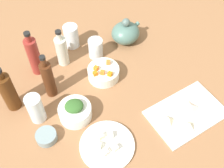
% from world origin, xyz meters
% --- Properties ---
extents(tabletop, '(1.90, 1.90, 0.03)m').
position_xyz_m(tabletop, '(0.00, 0.00, 0.01)').
color(tabletop, '#906240').
rests_on(tabletop, ground).
extents(cutting_board, '(0.33, 0.23, 0.01)m').
position_xyz_m(cutting_board, '(0.17, -0.28, 0.03)').
color(cutting_board, silver).
rests_on(cutting_board, tabletop).
extents(plate_tofu, '(0.21, 0.21, 0.01)m').
position_xyz_m(plate_tofu, '(-0.18, -0.20, 0.04)').
color(plate_tofu, white).
rests_on(plate_tofu, tabletop).
extents(bowl_greens, '(0.13, 0.13, 0.06)m').
position_xyz_m(bowl_greens, '(-0.20, -0.01, 0.06)').
color(bowl_greens, white).
rests_on(bowl_greens, tabletop).
extents(bowl_carrots, '(0.14, 0.14, 0.05)m').
position_xyz_m(bowl_carrots, '(0.02, 0.09, 0.06)').
color(bowl_carrots, white).
rests_on(bowl_carrots, tabletop).
extents(bowl_small_side, '(0.08, 0.08, 0.03)m').
position_xyz_m(bowl_small_side, '(-0.34, -0.03, 0.05)').
color(bowl_small_side, gray).
rests_on(bowl_small_side, tabletop).
extents(teapot, '(0.16, 0.14, 0.14)m').
position_xyz_m(teapot, '(0.25, 0.21, 0.08)').
color(teapot, '#4C6E65').
rests_on(teapot, tabletop).
extents(bottle_0, '(0.05, 0.05, 0.23)m').
position_xyz_m(bottle_0, '(-0.21, 0.15, 0.13)').
color(bottle_0, '#4D2512').
rests_on(bottle_0, tabletop).
extents(bottle_1, '(0.05, 0.05, 0.20)m').
position_xyz_m(bottle_1, '(-0.08, 0.28, 0.11)').
color(bottle_1, silver).
rests_on(bottle_1, tabletop).
extents(bottle_2, '(0.06, 0.06, 0.23)m').
position_xyz_m(bottle_2, '(-0.37, 0.19, 0.13)').
color(bottle_2, '#4F290F').
rests_on(bottle_2, tabletop).
extents(bottle_3, '(0.05, 0.05, 0.23)m').
position_xyz_m(bottle_3, '(-0.20, 0.30, 0.13)').
color(bottle_3, maroon).
rests_on(bottle_3, tabletop).
extents(drinking_glass_0, '(0.07, 0.07, 0.10)m').
position_xyz_m(drinking_glass_0, '(0.07, 0.22, 0.08)').
color(drinking_glass_0, white).
rests_on(drinking_glass_0, tabletop).
extents(drinking_glass_1, '(0.06, 0.06, 0.14)m').
position_xyz_m(drinking_glass_1, '(-0.32, 0.08, 0.10)').
color(drinking_glass_1, white).
rests_on(drinking_glass_1, tabletop).
extents(drinking_glass_2, '(0.07, 0.07, 0.12)m').
position_xyz_m(drinking_glass_2, '(0.02, 0.35, 0.09)').
color(drinking_glass_2, white).
rests_on(drinking_glass_2, tabletop).
extents(carrot_cube_0, '(0.03, 0.03, 0.02)m').
position_xyz_m(carrot_cube_0, '(0.00, 0.07, 0.09)').
color(carrot_cube_0, orange).
rests_on(carrot_cube_0, bowl_carrots).
extents(carrot_cube_1, '(0.02, 0.02, 0.02)m').
position_xyz_m(carrot_cube_1, '(0.02, 0.04, 0.09)').
color(carrot_cube_1, orange).
rests_on(carrot_cube_1, bowl_carrots).
extents(carrot_cube_2, '(0.03, 0.03, 0.02)m').
position_xyz_m(carrot_cube_2, '(0.06, 0.10, 0.09)').
color(carrot_cube_2, orange).
rests_on(carrot_cube_2, bowl_carrots).
extents(carrot_cube_3, '(0.02, 0.02, 0.02)m').
position_xyz_m(carrot_cube_3, '(-0.01, 0.11, 0.09)').
color(carrot_cube_3, orange).
rests_on(carrot_cube_3, bowl_carrots).
extents(carrot_cube_4, '(0.02, 0.02, 0.02)m').
position_xyz_m(carrot_cube_4, '(-0.03, 0.08, 0.09)').
color(carrot_cube_4, orange).
rests_on(carrot_cube_4, bowl_carrots).
extents(chopped_greens_mound, '(0.10, 0.09, 0.03)m').
position_xyz_m(chopped_greens_mound, '(-0.20, -0.01, 0.10)').
color(chopped_greens_mound, '#315F27').
rests_on(chopped_greens_mound, bowl_greens).
extents(tofu_cube_0, '(0.02, 0.02, 0.02)m').
position_xyz_m(tofu_cube_0, '(-0.16, -0.23, 0.05)').
color(tofu_cube_0, white).
rests_on(tofu_cube_0, plate_tofu).
extents(tofu_cube_1, '(0.03, 0.03, 0.02)m').
position_xyz_m(tofu_cube_1, '(-0.14, -0.18, 0.05)').
color(tofu_cube_1, white).
rests_on(tofu_cube_1, plate_tofu).
extents(tofu_cube_2, '(0.03, 0.03, 0.02)m').
position_xyz_m(tofu_cube_2, '(-0.21, -0.19, 0.05)').
color(tofu_cube_2, white).
rests_on(tofu_cube_2, plate_tofu).
extents(tofu_cube_3, '(0.02, 0.02, 0.02)m').
position_xyz_m(tofu_cube_3, '(-0.18, -0.16, 0.05)').
color(tofu_cube_3, '#EEF0C9').
rests_on(tofu_cube_3, plate_tofu).
extents(tofu_cube_4, '(0.02, 0.02, 0.02)m').
position_xyz_m(tofu_cube_4, '(-0.20, -0.22, 0.05)').
color(tofu_cube_4, white).
rests_on(tofu_cube_4, plate_tofu).
extents(dumpling_0, '(0.04, 0.05, 0.03)m').
position_xyz_m(dumpling_0, '(0.13, -0.33, 0.05)').
color(dumpling_0, beige).
rests_on(dumpling_0, cutting_board).
extents(dumpling_1, '(0.05, 0.05, 0.03)m').
position_xyz_m(dumpling_1, '(0.08, -0.26, 0.05)').
color(dumpling_1, beige).
rests_on(dumpling_1, cutting_board).
extents(dumpling_2, '(0.08, 0.08, 0.02)m').
position_xyz_m(dumpling_2, '(0.20, -0.28, 0.05)').
color(dumpling_2, beige).
rests_on(dumpling_2, cutting_board).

